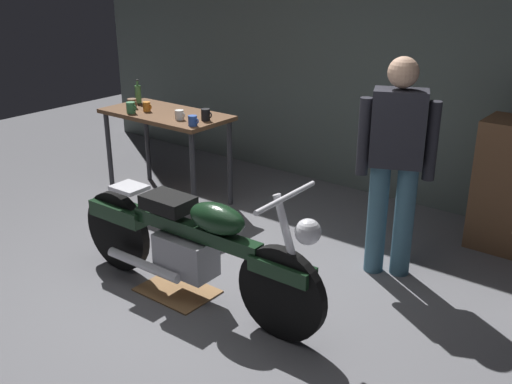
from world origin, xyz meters
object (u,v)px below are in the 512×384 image
Objects in this scene: mug_brown_stoneware at (132,103)px; mug_black_matte at (206,115)px; motorcycle at (192,243)px; mug_orange_travel at (147,107)px; mug_white_ceramic at (180,115)px; person_standing at (396,159)px; mug_green_speckled at (131,108)px; bottle at (138,94)px; mug_blue_enamel at (193,121)px.

mug_brown_stoneware is 0.92m from mug_black_matte.
motorcycle is 2.33m from mug_brown_stoneware.
mug_white_ceramic is (0.48, -0.03, -0.00)m from mug_orange_travel.
motorcycle is 1.60m from person_standing.
mug_black_matte is 0.80m from mug_green_speckled.
mug_orange_travel is at bearing 144.31° from motorcycle.
mug_green_speckled is (-2.69, -0.18, 0.03)m from person_standing.
bottle reaches higher than mug_orange_travel.
mug_green_speckled reaches higher than mug_brown_stoneware.
motorcycle is at bearing -30.57° from mug_green_speckled.
mug_black_matte is (-1.02, 1.29, 0.51)m from motorcycle.
mug_brown_stoneware is at bearing 147.38° from motorcycle.
mug_black_matte is 0.49× the size of bottle.
mug_black_matte reaches higher than mug_orange_travel.
mug_orange_travel is 0.16m from mug_green_speckled.
motorcycle is 19.26× the size of mug_blue_enamel.
mug_brown_stoneware is at bearing 177.17° from mug_white_ceramic.
person_standing is 2.98m from bottle.
motorcycle is 1.77m from mug_white_ceramic.
person_standing is at bearing 52.92° from motorcycle.
person_standing is 14.68× the size of mug_blue_enamel.
mug_green_speckled is at bearing -168.53° from mug_white_ceramic.
motorcycle is 18.46× the size of mug_black_matte.
person_standing is 14.88× the size of mug_white_ceramic.
mug_green_speckled is (-1.79, 1.06, 0.50)m from motorcycle.
mug_blue_enamel is 1.13m from bottle.
mug_white_ceramic is at bearing -21.87° from person_standing.
mug_blue_enamel is 0.92× the size of mug_green_speckled.
mug_blue_enamel is at bearing -9.38° from mug_orange_travel.
person_standing is at bearing 4.63° from mug_blue_enamel.
mug_brown_stoneware is 0.70m from mug_white_ceramic.
motorcycle is 1.54m from mug_blue_enamel.
mug_orange_travel and mug_blue_enamel have the same top height.
bottle reaches higher than mug_blue_enamel.
mug_black_matte is (0.70, 0.09, 0.01)m from mug_orange_travel.
motorcycle reaches higher than mug_white_ceramic.
person_standing is 15.80× the size of mug_orange_travel.
mug_orange_travel is 0.74m from mug_blue_enamel.
bottle is at bearing -26.81° from person_standing.
motorcycle is 1.31× the size of person_standing.
mug_white_ceramic is (-2.15, -0.06, 0.02)m from person_standing.
mug_black_matte is 1.05m from bottle.
mug_green_speckled is at bearing -19.86° from person_standing.
mug_brown_stoneware is at bearing 172.62° from mug_blue_enamel.
mug_green_speckled is at bearing -50.74° from bottle.
mug_white_ceramic is at bearing 11.47° from mug_green_speckled.
mug_orange_travel is 0.89× the size of mug_black_matte.
mug_brown_stoneware is 0.51× the size of bottle.
mug_white_ceramic is at bearing -15.68° from bottle.
mug_orange_travel is at bearing -29.91° from bottle.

